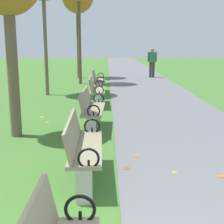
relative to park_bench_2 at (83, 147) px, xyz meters
name	(u,v)px	position (x,y,z in m)	size (l,w,h in m)	color
paved_walkway	(135,75)	(2.07, 15.21, -0.48)	(3.13, 44.00, 0.02)	slate
park_bench_2	(83,147)	(0.00, 0.00, 0.00)	(0.50, 1.61, 0.90)	gray
park_bench_3	(91,109)	(0.00, 2.75, 0.00)	(0.54, 1.62, 0.90)	gray
park_bench_4	(96,90)	(0.00, 5.66, 0.00)	(0.51, 1.61, 0.90)	gray
park_bench_5	(98,81)	(0.00, 8.28, 0.00)	(0.50, 1.61, 0.90)	gray
pedestrian_walking	(152,61)	(2.88, 13.85, 0.44)	(0.53, 0.23, 1.62)	#2D2D38
scattered_leaves	(106,130)	(0.33, 2.62, -0.47)	(5.43, 13.08, 0.02)	gold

